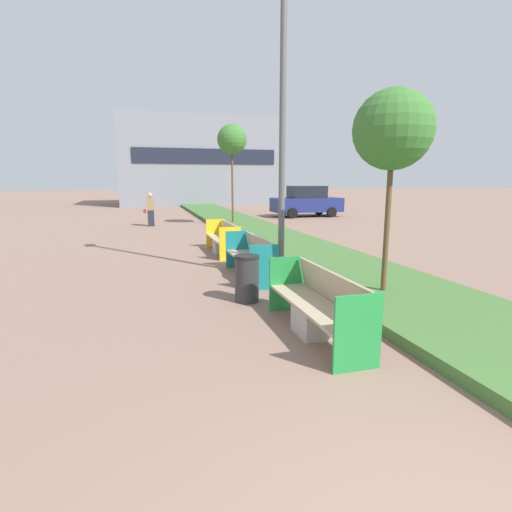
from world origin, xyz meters
TOP-DOWN VIEW (x-y plane):
  - planter_grass_strip at (3.20, 12.00)m, footprint 2.80×120.00m
  - building_backdrop at (4.00, 36.79)m, footprint 14.14×7.51m
  - bench_green_frame at (0.94, 4.26)m, footprint 0.65×2.42m
  - bench_teal_frame at (0.94, 7.91)m, footprint 0.65×2.33m
  - bench_yellow_frame at (0.94, 11.11)m, footprint 0.65×2.33m
  - litter_bin at (0.36, 6.11)m, footprint 0.46×0.46m
  - street_lamp_post at (1.55, 7.56)m, footprint 0.24×0.44m
  - sapling_tree_near at (2.87, 5.51)m, footprint 1.41×1.41m
  - sapling_tree_far at (2.87, 18.31)m, footprint 1.40×1.40m
  - pedestrian_walking at (-1.01, 19.21)m, footprint 0.53×0.24m
  - parked_car_distant at (8.32, 21.91)m, footprint 4.23×2.00m

SIDE VIEW (x-z plane):
  - planter_grass_strip at x=3.20m, z-range 0.00..0.18m
  - bench_teal_frame at x=0.94m, z-range -0.10..0.84m
  - bench_yellow_frame at x=0.94m, z-range -0.10..0.84m
  - bench_green_frame at x=0.94m, z-range -0.09..0.85m
  - litter_bin at x=0.36m, z-range 0.00..0.87m
  - pedestrian_walking at x=-1.01m, z-range 0.01..1.62m
  - parked_car_distant at x=8.32m, z-range -0.02..1.84m
  - sapling_tree_near at x=2.87m, z-range 1.18..4.98m
  - building_backdrop at x=4.00m, z-range 0.00..7.55m
  - sapling_tree_far at x=2.87m, z-range 1.67..6.48m
  - street_lamp_post at x=1.55m, z-range 0.39..8.82m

